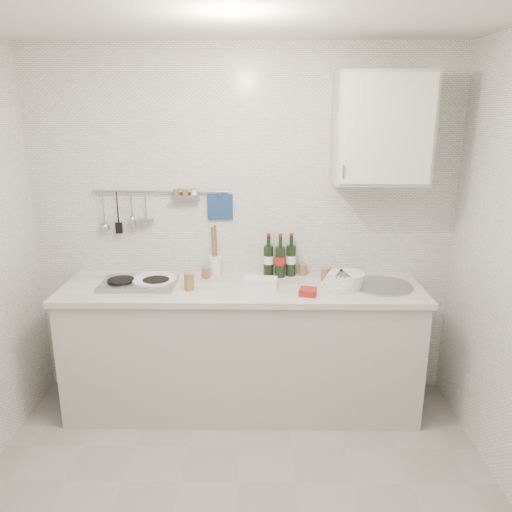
{
  "coord_description": "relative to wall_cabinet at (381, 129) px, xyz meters",
  "views": [
    {
      "loc": [
        0.14,
        -2.08,
        2.06
      ],
      "look_at": [
        0.1,
        0.9,
        1.19
      ],
      "focal_mm": 35.0,
      "sensor_mm": 36.0,
      "label": 1
    }
  ],
  "objects": [
    {
      "name": "wall_rail",
      "position": [
        -1.5,
        0.15,
        -0.52
      ],
      "size": [
        0.98,
        0.09,
        0.34
      ],
      "color": "#93969B",
      "rests_on": "back_wall"
    },
    {
      "name": "wine_bottles",
      "position": [
        -0.64,
        0.1,
        -0.87
      ],
      "size": [
        0.23,
        0.11,
        0.31
      ],
      "rotation": [
        0.0,
        0.0,
        0.05
      ],
      "color": "black",
      "rests_on": "counter"
    },
    {
      "name": "back_wall",
      "position": [
        -0.9,
        0.18,
        -0.7
      ],
      "size": [
        3.0,
        0.02,
        2.5
      ],
      "primitive_type": "cube",
      "color": "silver",
      "rests_on": "floor"
    },
    {
      "name": "plate_stack_hob",
      "position": [
        -1.51,
        -0.09,
        -1.01
      ],
      "size": [
        0.32,
        0.32,
        0.04
      ],
      "rotation": [
        0.0,
        0.0,
        0.04
      ],
      "color": "#454E9D",
      "rests_on": "counter"
    },
    {
      "name": "wall_cabinet",
      "position": [
        0.0,
        0.0,
        0.0
      ],
      "size": [
        0.6,
        0.38,
        0.7
      ],
      "color": "#B3AFA5",
      "rests_on": "back_wall"
    },
    {
      "name": "jar_a",
      "position": [
        -1.16,
        0.05,
        -0.99
      ],
      "size": [
        0.06,
        0.06,
        0.08
      ],
      "rotation": [
        0.0,
        0.0,
        0.03
      ],
      "color": "brown",
      "rests_on": "counter"
    },
    {
      "name": "jar_c",
      "position": [
        -0.31,
        0.01,
        -0.98
      ],
      "size": [
        0.07,
        0.07,
        0.09
      ],
      "rotation": [
        0.0,
        0.0,
        0.02
      ],
      "color": "brown",
      "rests_on": "counter"
    },
    {
      "name": "counter",
      "position": [
        -0.89,
        -0.12,
        -1.52
      ],
      "size": [
        2.44,
        0.64,
        0.96
      ],
      "color": "#B3AFA5",
      "rests_on": "floor"
    },
    {
      "name": "butter_dish",
      "position": [
        -0.77,
        -0.15,
        -1.0
      ],
      "size": [
        0.23,
        0.14,
        0.07
      ],
      "primitive_type": "cube",
      "rotation": [
        0.0,
        0.0,
        -0.1
      ],
      "color": "white",
      "rests_on": "counter"
    },
    {
      "name": "plate_stack_sink",
      "position": [
        -0.21,
        -0.12,
        -0.99
      ],
      "size": [
        0.29,
        0.28,
        0.1
      ],
      "rotation": [
        0.0,
        0.0,
        -0.08
      ],
      "color": "white",
      "rests_on": "counter"
    },
    {
      "name": "strawberry_punnet",
      "position": [
        -0.47,
        -0.29,
        -1.01
      ],
      "size": [
        0.13,
        0.13,
        0.04
      ],
      "primitive_type": "cube",
      "rotation": [
        0.0,
        0.0,
        -0.23
      ],
      "color": "red",
      "rests_on": "counter"
    },
    {
      "name": "jar_b",
      "position": [
        -0.47,
        0.13,
        -0.99
      ],
      "size": [
        0.06,
        0.06,
        0.09
      ],
      "rotation": [
        0.0,
        0.0,
        0.13
      ],
      "color": "brown",
      "rests_on": "counter"
    },
    {
      "name": "utensil_crock",
      "position": [
        -1.1,
        0.13,
        -0.94
      ],
      "size": [
        0.09,
        0.09,
        0.37
      ],
      "rotation": [
        0.0,
        0.0,
        -0.03
      ],
      "color": "white",
      "rests_on": "counter"
    },
    {
      "name": "jar_d",
      "position": [
        -1.24,
        -0.2,
        -0.97
      ],
      "size": [
        0.07,
        0.07,
        0.12
      ],
      "rotation": [
        0.0,
        0.0,
        0.15
      ],
      "color": "brown",
      "rests_on": "counter"
    }
  ]
}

